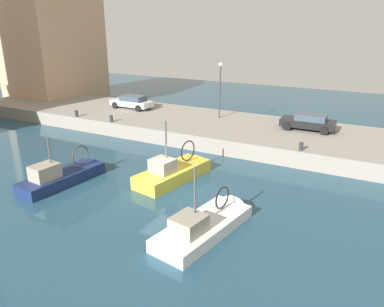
{
  "coord_description": "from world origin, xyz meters",
  "views": [
    {
      "loc": [
        -16.57,
        -10.49,
        9.24
      ],
      "look_at": [
        3.41,
        0.1,
        1.2
      ],
      "focal_mm": 34.6,
      "sensor_mm": 36.0,
      "label": 1
    }
  ],
  "objects_px": {
    "fishing_boat_white": "(209,228)",
    "parked_car_black": "(309,122)",
    "fishing_boat_navy": "(67,179)",
    "parked_car_white": "(132,102)",
    "fishing_boat_yellow": "(177,176)",
    "quay_streetlamp": "(220,81)",
    "mooring_bollard_north": "(76,114)",
    "mooring_bollard_south": "(301,146)",
    "mooring_bollard_mid": "(111,119)"
  },
  "relations": [
    {
      "from": "fishing_boat_white",
      "to": "parked_car_black",
      "type": "height_order",
      "value": "fishing_boat_white"
    },
    {
      "from": "parked_car_black",
      "to": "quay_streetlamp",
      "type": "xyz_separation_m",
      "value": [
        0.36,
        7.81,
        2.58
      ]
    },
    {
      "from": "fishing_boat_yellow",
      "to": "mooring_bollard_south",
      "type": "distance_m",
      "value": 8.52
    },
    {
      "from": "fishing_boat_white",
      "to": "fishing_boat_yellow",
      "type": "bearing_deg",
      "value": 43.83
    },
    {
      "from": "fishing_boat_navy",
      "to": "fishing_boat_yellow",
      "type": "bearing_deg",
      "value": -57.4
    },
    {
      "from": "fishing_boat_navy",
      "to": "parked_car_black",
      "type": "bearing_deg",
      "value": -38.55
    },
    {
      "from": "fishing_boat_yellow",
      "to": "quay_streetlamp",
      "type": "bearing_deg",
      "value": 10.34
    },
    {
      "from": "fishing_boat_yellow",
      "to": "mooring_bollard_south",
      "type": "relative_size",
      "value": 11.46
    },
    {
      "from": "quay_streetlamp",
      "to": "mooring_bollard_south",
      "type": "bearing_deg",
      "value": -123.85
    },
    {
      "from": "fishing_boat_yellow",
      "to": "mooring_bollard_north",
      "type": "relative_size",
      "value": 11.46
    },
    {
      "from": "fishing_boat_yellow",
      "to": "mooring_bollard_mid",
      "type": "distance_m",
      "value": 11.13
    },
    {
      "from": "mooring_bollard_north",
      "to": "mooring_bollard_mid",
      "type": "bearing_deg",
      "value": -90.0
    },
    {
      "from": "quay_streetlamp",
      "to": "fishing_boat_white",
      "type": "bearing_deg",
      "value": -157.67
    },
    {
      "from": "fishing_boat_yellow",
      "to": "mooring_bollard_north",
      "type": "xyz_separation_m",
      "value": [
        5.46,
        13.6,
        1.36
      ]
    },
    {
      "from": "fishing_boat_navy",
      "to": "parked_car_white",
      "type": "bearing_deg",
      "value": 21.17
    },
    {
      "from": "parked_car_white",
      "to": "fishing_boat_navy",
      "type": "bearing_deg",
      "value": -158.83
    },
    {
      "from": "parked_car_black",
      "to": "fishing_boat_white",
      "type": "bearing_deg",
      "value": 175.01
    },
    {
      "from": "parked_car_white",
      "to": "mooring_bollard_north",
      "type": "height_order",
      "value": "parked_car_white"
    },
    {
      "from": "quay_streetlamp",
      "to": "parked_car_black",
      "type": "bearing_deg",
      "value": -92.66
    },
    {
      "from": "mooring_bollard_north",
      "to": "quay_streetlamp",
      "type": "bearing_deg",
      "value": -63.98
    },
    {
      "from": "fishing_boat_navy",
      "to": "quay_streetlamp",
      "type": "bearing_deg",
      "value": -13.92
    },
    {
      "from": "fishing_boat_navy",
      "to": "mooring_bollard_north",
      "type": "distance_m",
      "value": 12.14
    },
    {
      "from": "fishing_boat_white",
      "to": "parked_car_black",
      "type": "bearing_deg",
      "value": -4.99
    },
    {
      "from": "fishing_boat_navy",
      "to": "mooring_bollard_south",
      "type": "distance_m",
      "value": 15.18
    },
    {
      "from": "parked_car_black",
      "to": "mooring_bollard_north",
      "type": "bearing_deg",
      "value": 105.26
    },
    {
      "from": "fishing_boat_navy",
      "to": "fishing_boat_yellow",
      "type": "xyz_separation_m",
      "value": [
        3.63,
        -5.68,
        -0.02
      ]
    },
    {
      "from": "fishing_boat_white",
      "to": "parked_car_black",
      "type": "distance_m",
      "value": 15.53
    },
    {
      "from": "mooring_bollard_mid",
      "to": "mooring_bollard_north",
      "type": "distance_m",
      "value": 4.0
    },
    {
      "from": "fishing_boat_navy",
      "to": "mooring_bollard_mid",
      "type": "height_order",
      "value": "fishing_boat_navy"
    },
    {
      "from": "mooring_bollard_south",
      "to": "mooring_bollard_north",
      "type": "xyz_separation_m",
      "value": [
        0.0,
        20.0,
        0.0
      ]
    },
    {
      "from": "fishing_boat_yellow",
      "to": "parked_car_white",
      "type": "bearing_deg",
      "value": 46.66
    },
    {
      "from": "fishing_boat_white",
      "to": "fishing_boat_navy",
      "type": "bearing_deg",
      "value": 84.42
    },
    {
      "from": "fishing_boat_navy",
      "to": "mooring_bollard_south",
      "type": "relative_size",
      "value": 11.4
    },
    {
      "from": "fishing_boat_white",
      "to": "mooring_bollard_north",
      "type": "bearing_deg",
      "value": 60.79
    },
    {
      "from": "fishing_boat_navy",
      "to": "fishing_boat_white",
      "type": "relative_size",
      "value": 0.97
    },
    {
      "from": "mooring_bollard_mid",
      "to": "quay_streetlamp",
      "type": "distance_m",
      "value": 9.91
    },
    {
      "from": "parked_car_black",
      "to": "mooring_bollard_mid",
      "type": "height_order",
      "value": "parked_car_black"
    },
    {
      "from": "fishing_boat_yellow",
      "to": "parked_car_black",
      "type": "distance_m",
      "value": 12.33
    },
    {
      "from": "fishing_boat_yellow",
      "to": "mooring_bollard_mid",
      "type": "bearing_deg",
      "value": 60.37
    },
    {
      "from": "parked_car_black",
      "to": "mooring_bollard_north",
      "type": "relative_size",
      "value": 7.52
    },
    {
      "from": "mooring_bollard_mid",
      "to": "quay_streetlamp",
      "type": "relative_size",
      "value": 0.11
    },
    {
      "from": "mooring_bollard_south",
      "to": "quay_streetlamp",
      "type": "relative_size",
      "value": 0.11
    },
    {
      "from": "parked_car_white",
      "to": "mooring_bollard_mid",
      "type": "xyz_separation_m",
      "value": [
        -5.08,
        -1.57,
        -0.4
      ]
    },
    {
      "from": "parked_car_black",
      "to": "quay_streetlamp",
      "type": "bearing_deg",
      "value": 87.34
    },
    {
      "from": "quay_streetlamp",
      "to": "mooring_bollard_north",
      "type": "bearing_deg",
      "value": 116.02
    },
    {
      "from": "fishing_boat_white",
      "to": "parked_car_white",
      "type": "distance_m",
      "value": 21.84
    },
    {
      "from": "mooring_bollard_north",
      "to": "quay_streetlamp",
      "type": "relative_size",
      "value": 0.11
    },
    {
      "from": "fishing_boat_yellow",
      "to": "quay_streetlamp",
      "type": "height_order",
      "value": "quay_streetlamp"
    },
    {
      "from": "parked_car_white",
      "to": "mooring_bollard_south",
      "type": "bearing_deg",
      "value": -106.14
    },
    {
      "from": "mooring_bollard_north",
      "to": "quay_streetlamp",
      "type": "xyz_separation_m",
      "value": [
        5.65,
        -11.58,
        2.98
      ]
    }
  ]
}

